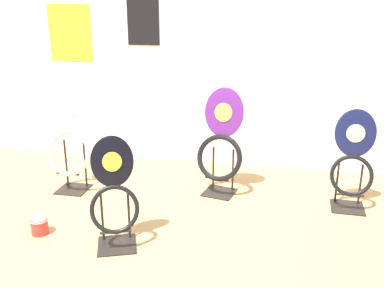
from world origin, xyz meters
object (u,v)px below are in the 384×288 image
(toilet_seat_display_jazz_black, at_px, (114,197))
(toilet_seat_display_purple_note, at_px, (221,146))
(toilet_seat_display_navy_moon, at_px, (353,162))
(toilet_seat_display_white_plain, at_px, (69,143))
(paint_can, at_px, (39,226))

(toilet_seat_display_jazz_black, relative_size, toilet_seat_display_purple_note, 0.83)
(toilet_seat_display_navy_moon, relative_size, toilet_seat_display_purple_note, 0.88)
(toilet_seat_display_white_plain, height_order, toilet_seat_display_navy_moon, toilet_seat_display_white_plain)
(toilet_seat_display_navy_moon, bearing_deg, toilet_seat_display_jazz_black, -151.25)
(toilet_seat_display_purple_note, bearing_deg, paint_can, -141.29)
(toilet_seat_display_white_plain, height_order, toilet_seat_display_purple_note, toilet_seat_display_purple_note)
(toilet_seat_display_navy_moon, xyz_separation_m, toilet_seat_display_purple_note, (-1.14, 0.09, 0.04))
(toilet_seat_display_purple_note, bearing_deg, toilet_seat_display_navy_moon, -4.53)
(toilet_seat_display_white_plain, bearing_deg, paint_can, -82.00)
(toilet_seat_display_jazz_black, relative_size, paint_can, 6.05)
(toilet_seat_display_purple_note, distance_m, paint_can, 1.68)
(toilet_seat_display_white_plain, height_order, paint_can, toilet_seat_display_white_plain)
(toilet_seat_display_white_plain, distance_m, toilet_seat_display_navy_moon, 2.53)
(toilet_seat_display_purple_note, xyz_separation_m, paint_can, (-1.27, -1.02, -0.40))
(toilet_seat_display_jazz_black, height_order, paint_can, toilet_seat_display_jazz_black)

